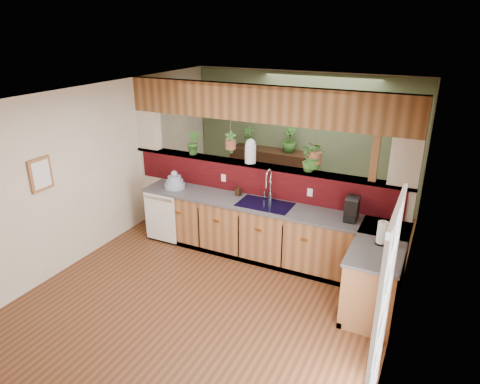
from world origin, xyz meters
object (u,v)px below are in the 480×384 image
at_px(paper_towel, 382,233).
at_px(glass_jar, 250,151).
at_px(soap_dispenser, 239,190).
at_px(dish_stack, 175,183).
at_px(shelving_console, 271,176).
at_px(faucet, 269,184).
at_px(coffee_maker, 352,210).

xyz_separation_m(paper_towel, glass_jar, (-2.18, 0.88, 0.54)).
bearing_deg(soap_dispenser, glass_jar, 66.00).
height_order(dish_stack, soap_dispenser, dish_stack).
distance_m(glass_jar, shelving_console, 2.22).
relative_size(faucet, glass_jar, 1.35).
bearing_deg(soap_dispenser, faucet, -0.36).
xyz_separation_m(dish_stack, paper_towel, (3.37, -0.50, 0.05)).
height_order(soap_dispenser, paper_towel, paper_towel).
bearing_deg(soap_dispenser, coffee_maker, -4.07).
distance_m(dish_stack, soap_dispenser, 1.10).
xyz_separation_m(soap_dispenser, glass_jar, (0.10, 0.22, 0.59)).
height_order(soap_dispenser, glass_jar, glass_jar).
distance_m(soap_dispenser, coffee_maker, 1.80).
relative_size(faucet, soap_dispenser, 2.92).
distance_m(dish_stack, paper_towel, 3.41).
bearing_deg(coffee_maker, dish_stack, 178.29).
bearing_deg(faucet, paper_towel, -20.39).
bearing_deg(faucet, coffee_maker, -5.56).
bearing_deg(dish_stack, paper_towel, -8.40).
height_order(coffee_maker, paper_towel, coffee_maker).
bearing_deg(shelving_console, paper_towel, -45.77).
relative_size(paper_towel, glass_jar, 0.82).
bearing_deg(coffee_maker, glass_jar, 165.99).
distance_m(soap_dispenser, paper_towel, 2.37).
xyz_separation_m(faucet, paper_towel, (1.76, -0.66, -0.14)).
bearing_deg(shelving_console, faucet, -67.66).
bearing_deg(paper_towel, soap_dispenser, 163.87).
distance_m(coffee_maker, shelving_console, 3.12).
bearing_deg(dish_stack, soap_dispenser, 8.40).
distance_m(faucet, coffee_maker, 1.29).
bearing_deg(soap_dispenser, paper_towel, -16.13).
height_order(faucet, dish_stack, faucet).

